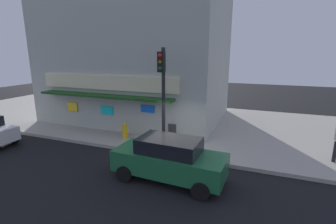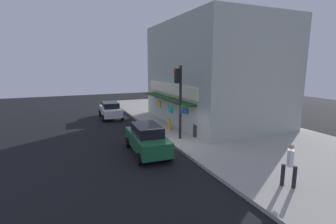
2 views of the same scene
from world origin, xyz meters
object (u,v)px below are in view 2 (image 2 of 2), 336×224
at_px(trash_can, 197,131).
at_px(potted_plant_by_doorway, 181,118).
at_px(pedestrian, 290,163).
at_px(traffic_light, 179,92).
at_px(fire_hydrant, 169,124).
at_px(parked_car_white, 111,110).
at_px(parked_car_green, 147,139).

height_order(trash_can, potted_plant_by_doorway, potted_plant_by_doorway).
bearing_deg(pedestrian, traffic_light, -171.32).
xyz_separation_m(fire_hydrant, potted_plant_by_doorway, (-1.14, 1.56, 0.10)).
height_order(pedestrian, potted_plant_by_doorway, pedestrian).
bearing_deg(traffic_light, fire_hydrant, 171.42).
relative_size(traffic_light, parked_car_white, 1.17).
height_order(traffic_light, trash_can, traffic_light).
xyz_separation_m(trash_can, pedestrian, (7.84, -0.20, 0.58)).
relative_size(fire_hydrant, parked_car_white, 0.22).
distance_m(potted_plant_by_doorway, parked_car_white, 7.64).
bearing_deg(parked_car_green, trash_can, 107.99).
relative_size(potted_plant_by_doorway, parked_car_white, 0.22).
xyz_separation_m(pedestrian, potted_plant_by_doorway, (-11.46, 0.73, -0.47)).
distance_m(fire_hydrant, pedestrian, 10.38).
bearing_deg(parked_car_white, pedestrian, 13.14).
bearing_deg(fire_hydrant, potted_plant_by_doorway, 126.06).
height_order(fire_hydrant, potted_plant_by_doorway, potted_plant_by_doorway).
xyz_separation_m(parked_car_green, parked_car_white, (-10.91, -0.14, -0.07)).
xyz_separation_m(fire_hydrant, parked_car_white, (-7.08, -3.23, 0.19)).
relative_size(fire_hydrant, parked_car_green, 0.21).
bearing_deg(pedestrian, potted_plant_by_doorway, 176.37).
height_order(traffic_light, parked_car_green, traffic_light).
distance_m(trash_can, pedestrian, 7.86).
xyz_separation_m(fire_hydrant, trash_can, (2.49, 1.03, -0.01)).
relative_size(pedestrian, parked_car_green, 0.42).
distance_m(pedestrian, parked_car_green, 7.60).
height_order(trash_can, parked_car_green, parked_car_green).
relative_size(pedestrian, parked_car_white, 0.44).
bearing_deg(parked_car_green, fire_hydrant, 141.05).
xyz_separation_m(traffic_light, parked_car_green, (1.38, -2.72, -2.47)).
xyz_separation_m(fire_hydrant, parked_car_green, (3.82, -3.09, 0.25)).
relative_size(pedestrian, potted_plant_by_doorway, 1.95).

